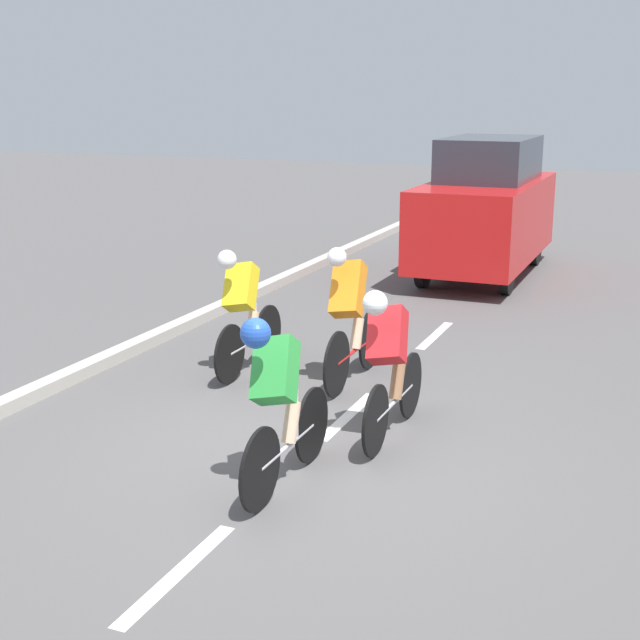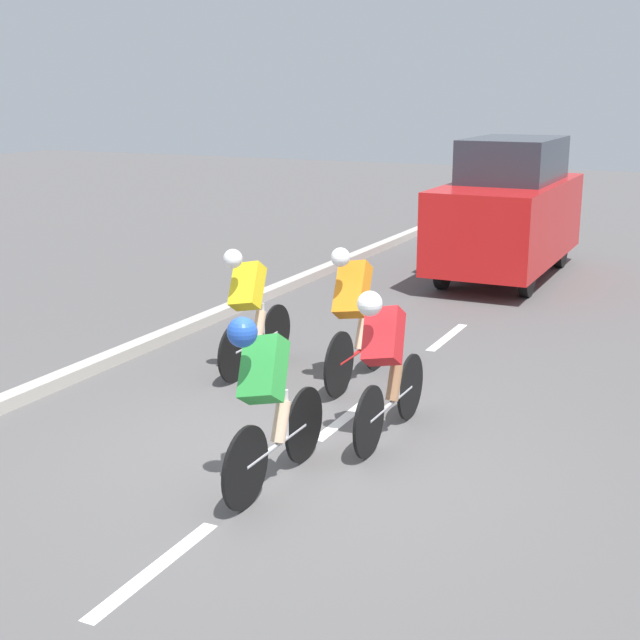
% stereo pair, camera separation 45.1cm
% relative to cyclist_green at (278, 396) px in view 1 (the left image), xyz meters
% --- Properties ---
extents(ground_plane, '(60.00, 60.00, 0.00)m').
position_rel_cyclist_green_xyz_m(ground_plane, '(0.06, -0.62, -0.78)').
color(ground_plane, '#565454').
extents(lane_stripe_near, '(0.12, 1.40, 0.01)m').
position_rel_cyclist_green_xyz_m(lane_stripe_near, '(0.06, 1.47, -0.78)').
color(lane_stripe_near, white).
rests_on(lane_stripe_near, ground).
extents(lane_stripe_mid, '(0.12, 1.40, 0.01)m').
position_rel_cyclist_green_xyz_m(lane_stripe_mid, '(0.06, -1.73, -0.78)').
color(lane_stripe_mid, white).
rests_on(lane_stripe_mid, ground).
extents(lane_stripe_far, '(0.12, 1.40, 0.01)m').
position_rel_cyclist_green_xyz_m(lane_stripe_far, '(0.06, -4.93, -0.78)').
color(lane_stripe_far, white).
rests_on(lane_stripe_far, ground).
extents(curb, '(0.20, 26.54, 0.14)m').
position_rel_cyclist_green_xyz_m(curb, '(3.26, -1.73, -0.71)').
color(curb, '#B7B2A8').
rests_on(curb, ground).
extents(cyclist_green, '(0.43, 1.66, 1.47)m').
position_rel_cyclist_green_xyz_m(cyclist_green, '(0.00, 0.00, 0.00)').
color(cyclist_green, black).
rests_on(cyclist_green, ground).
extents(cyclist_yellow, '(0.41, 1.62, 1.45)m').
position_rel_cyclist_green_xyz_m(cyclist_yellow, '(1.64, -2.58, -0.03)').
color(cyclist_yellow, black).
rests_on(cyclist_yellow, ground).
extents(cyclist_red, '(0.41, 1.70, 1.44)m').
position_rel_cyclist_green_xyz_m(cyclist_red, '(-0.48, -1.35, -0.02)').
color(cyclist_red, black).
rests_on(cyclist_red, ground).
extents(cyclist_orange, '(0.40, 1.75, 1.55)m').
position_rel_cyclist_green_xyz_m(cyclist_orange, '(0.41, -2.69, 0.01)').
color(cyclist_orange, black).
rests_on(cyclist_orange, ground).
extents(support_car, '(1.70, 4.23, 2.34)m').
position_rel_cyclist_green_xyz_m(support_car, '(0.35, -9.04, 0.37)').
color(support_car, black).
rests_on(support_car, ground).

